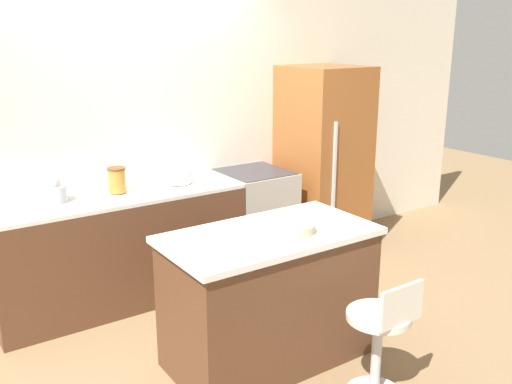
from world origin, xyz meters
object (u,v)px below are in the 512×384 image
oven_range (255,219)px  refrigerator (323,162)px  stool_chair (380,340)px  kettle (54,192)px  mixing_bowl (178,177)px

oven_range → refrigerator: refrigerator is taller
oven_range → stool_chair: bearing=-104.0°
kettle → mixing_bowl: kettle is taller
refrigerator → mixing_bowl: 1.50m
stool_chair → mixing_bowl: 2.18m
refrigerator → mixing_bowl: refrigerator is taller
refrigerator → mixing_bowl: size_ratio=7.84×
mixing_bowl → kettle: bearing=180.0°
kettle → mixing_bowl: 1.00m
stool_chair → refrigerator: bearing=57.9°
oven_range → stool_chair: 2.13m
refrigerator → kettle: bearing=178.2°
oven_range → kettle: size_ratio=4.39×
refrigerator → kettle: 2.49m
oven_range → stool_chair: size_ratio=1.15×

